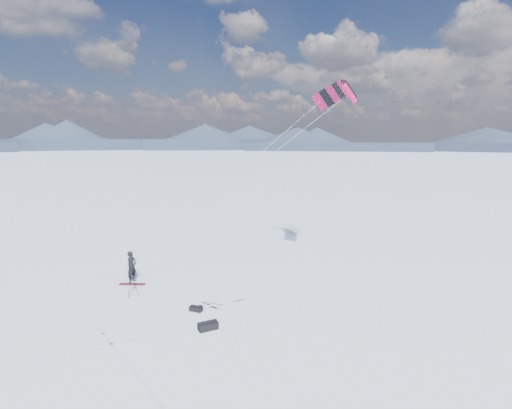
# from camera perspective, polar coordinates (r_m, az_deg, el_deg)

# --- Properties ---
(ground) EXTENTS (1800.00, 1800.00, 0.00)m
(ground) POSITION_cam_1_polar(r_m,az_deg,el_deg) (20.66, -17.38, -14.52)
(ground) COLOR white
(horizon_hills) EXTENTS (704.00, 704.42, 10.92)m
(horizon_hills) POSITION_cam_1_polar(r_m,az_deg,el_deg) (19.21, -18.12, -1.08)
(horizon_hills) COLOR #191F30
(horizon_hills) RESTS_ON ground
(snow_tracks) EXTENTS (17.62, 14.39, 0.01)m
(snow_tracks) POSITION_cam_1_polar(r_m,az_deg,el_deg) (20.29, -19.23, -15.07)
(snow_tracks) COLOR silver
(snow_tracks) RESTS_ON ground
(snowkiter) EXTENTS (0.63, 0.79, 1.90)m
(snowkiter) POSITION_cam_1_polar(r_m,az_deg,el_deg) (23.86, -18.45, -11.22)
(snowkiter) COLOR black
(snowkiter) RESTS_ON ground
(snowboard) EXTENTS (1.55, 0.42, 0.04)m
(snowboard) POSITION_cam_1_polar(r_m,az_deg,el_deg) (23.44, -18.49, -11.55)
(snowboard) COLOR maroon
(snowboard) RESTS_ON ground
(tripod) EXTENTS (0.64, 0.59, 1.37)m
(tripod) POSITION_cam_1_polar(r_m,az_deg,el_deg) (21.67, -18.68, -10.91)
(tripod) COLOR black
(tripod) RESTS_ON ground
(gear_bag_a) EXTENTS (0.97, 0.82, 0.40)m
(gear_bag_a) POSITION_cam_1_polar(r_m,az_deg,el_deg) (17.58, -7.39, -18.02)
(gear_bag_a) COLOR black
(gear_bag_a) RESTS_ON ground
(gear_bag_b) EXTENTS (0.69, 0.45, 0.29)m
(gear_bag_b) POSITION_cam_1_polar(r_m,az_deg,el_deg) (19.32, -9.21, -15.54)
(gear_bag_b) COLOR black
(gear_bag_b) RESTS_ON ground
(power_kite) EXTENTS (13.34, 6.26, 10.87)m
(power_kite) POSITION_cam_1_polar(r_m,az_deg,el_deg) (24.16, 12.41, 16.17)
(power_kite) COLOR #B41047
(power_kite) RESTS_ON ground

